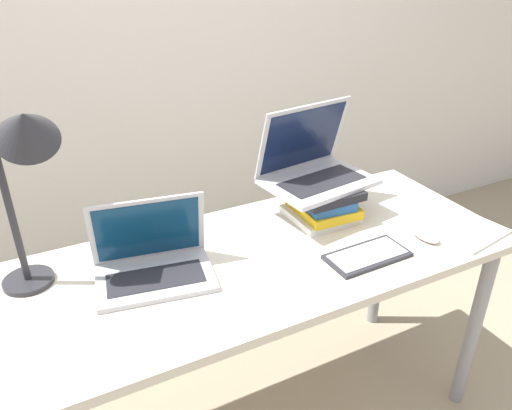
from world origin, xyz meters
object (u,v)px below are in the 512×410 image
at_px(wireless_keyboard, 367,256).
at_px(desk_lamp, 25,149).
at_px(laptop_left, 153,262).
at_px(book_stack, 321,201).
at_px(mouse, 425,234).
at_px(laptop_on_books, 314,167).
at_px(notepad, 453,224).

height_order(wireless_keyboard, desk_lamp, desk_lamp).
relative_size(laptop_left, desk_lamp, 0.66).
distance_m(laptop_left, wireless_keyboard, 0.65).
distance_m(book_stack, mouse, 0.36).
xyz_separation_m(laptop_on_books, notepad, (0.38, -0.31, -0.17)).
relative_size(laptop_left, notepad, 1.10).
distance_m(laptop_left, mouse, 0.88).
height_order(laptop_left, desk_lamp, desk_lamp).
bearing_deg(book_stack, desk_lamp, 178.76).
relative_size(book_stack, wireless_keyboard, 1.03).
xyz_separation_m(laptop_left, wireless_keyboard, (0.61, -0.21, -0.04)).
relative_size(wireless_keyboard, desk_lamp, 0.47).
bearing_deg(book_stack, laptop_left, -173.33).
bearing_deg(laptop_left, mouse, -13.67).
height_order(laptop_left, book_stack, laptop_left).
xyz_separation_m(wireless_keyboard, desk_lamp, (-0.87, 0.30, 0.40)).
height_order(laptop_left, notepad, laptop_left).
distance_m(laptop_left, book_stack, 0.63).
distance_m(book_stack, desk_lamp, 0.96).
bearing_deg(laptop_on_books, book_stack, -83.19).
xyz_separation_m(laptop_on_books, wireless_keyboard, (-0.01, -0.33, -0.17)).
relative_size(laptop_on_books, wireless_keyboard, 1.50).
bearing_deg(book_stack, laptop_on_books, 96.81).
bearing_deg(desk_lamp, wireless_keyboard, -19.19).
distance_m(laptop_left, notepad, 1.02).
relative_size(laptop_left, wireless_keyboard, 1.39).
xyz_separation_m(laptop_on_books, desk_lamp, (-0.88, -0.03, 0.23)).
bearing_deg(notepad, laptop_on_books, 140.43).
distance_m(book_stack, notepad, 0.46).
bearing_deg(desk_lamp, laptop_on_books, 1.89).
xyz_separation_m(laptop_left, notepad, (1.00, -0.19, -0.04)).
relative_size(laptop_left, book_stack, 1.35).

